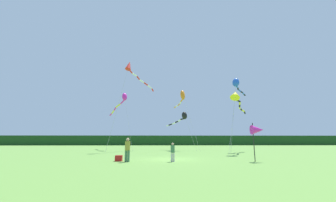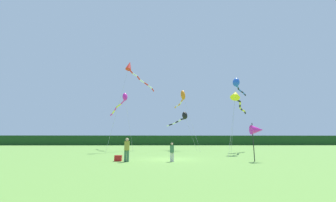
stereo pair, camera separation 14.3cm
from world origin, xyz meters
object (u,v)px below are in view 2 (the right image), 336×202
at_px(banner_flag_pole, 257,130).
at_px(kite_orange, 182,96).
at_px(kite_blue, 237,84).
at_px(cooler_box, 118,158).
at_px(person_child, 172,151).
at_px(kite_yellow, 236,97).
at_px(kite_black, 183,117).
at_px(person_adult, 127,148).
at_px(kite_red, 133,70).
at_px(kite_magenta, 122,100).

height_order(banner_flag_pole, kite_orange, kite_orange).
bearing_deg(kite_blue, banner_flag_pole, -104.83).
xyz_separation_m(cooler_box, kite_blue, (13.50, 12.11, 9.04)).
height_order(person_child, kite_blue, kite_blue).
bearing_deg(kite_yellow, kite_blue, 68.23).
bearing_deg(kite_orange, kite_black, -92.24).
height_order(cooler_box, kite_black, kite_black).
bearing_deg(kite_blue, person_adult, -135.41).
distance_m(person_child, kite_black, 17.00).
bearing_deg(cooler_box, person_adult, -36.82).
relative_size(person_child, kite_blue, 0.13).
relative_size(kite_blue, kite_red, 0.79).
bearing_deg(banner_flag_pole, kite_black, 103.57).
distance_m(person_adult, kite_orange, 19.33).
bearing_deg(person_child, cooler_box, 173.05).
distance_m(kite_blue, kite_red, 15.01).
relative_size(person_adult, kite_orange, 0.18).
bearing_deg(kite_yellow, person_adult, -142.99).
relative_size(cooler_box, kite_magenta, 0.06).
relative_size(kite_black, kite_blue, 0.58).
xyz_separation_m(kite_yellow, kite_black, (-5.54, 7.96, -1.45)).
bearing_deg(kite_magenta, kite_black, -10.97).
relative_size(person_adult, banner_flag_pole, 0.60).
height_order(kite_orange, kite_magenta, kite_orange).
bearing_deg(kite_magenta, person_adult, -77.27).
distance_m(kite_orange, kite_yellow, 10.38).
relative_size(kite_orange, kite_black, 1.61).
bearing_deg(kite_yellow, kite_red, 157.18).
xyz_separation_m(cooler_box, kite_red, (-1.27, 13.36, 11.41)).
bearing_deg(kite_black, cooler_box, -111.57).
bearing_deg(cooler_box, kite_black, 68.43).
height_order(person_adult, cooler_box, person_adult).
bearing_deg(person_adult, kite_orange, 71.76).
bearing_deg(banner_flag_pole, kite_blue, 75.17).
xyz_separation_m(person_adult, banner_flag_pole, (9.49, 0.09, 1.31)).
relative_size(cooler_box, banner_flag_pole, 0.18).
bearing_deg(kite_blue, kite_orange, 148.97).
bearing_deg(person_adult, kite_red, 98.04).
relative_size(person_adult, person_child, 1.26).
bearing_deg(person_adult, person_child, 0.71).
bearing_deg(kite_red, person_adult, -81.96).
relative_size(banner_flag_pole, kite_yellow, 0.29).
height_order(cooler_box, kite_blue, kite_blue).
bearing_deg(kite_blue, cooler_box, -138.10).
bearing_deg(kite_magenta, kite_orange, -7.32).
height_order(person_child, cooler_box, person_child).
distance_m(person_child, kite_yellow, 12.81).
bearing_deg(kite_black, kite_red, -161.89).
height_order(kite_magenta, kite_blue, kite_blue).
height_order(banner_flag_pole, kite_yellow, kite_yellow).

